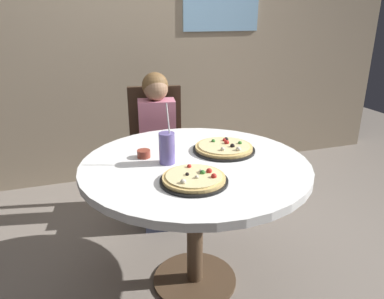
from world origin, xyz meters
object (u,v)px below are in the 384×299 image
object	(u,v)px
pizza_veggie	(194,179)
dining_table	(195,180)
diner_child	(159,157)
sauce_bowl	(144,154)
chair_wooden	(157,143)
soda_cup	(167,148)
pizza_cheese	(224,148)

from	to	relation	value
pizza_veggie	dining_table	bearing A→B (deg)	69.79
diner_child	sauce_bowl	size ratio (longest dim) A/B	15.46
diner_child	sauce_bowl	bearing A→B (deg)	-109.74
chair_wooden	soda_cup	world-z (taller)	soda_cup
pizza_veggie	sauce_bowl	world-z (taller)	pizza_veggie
pizza_cheese	sauce_bowl	distance (m)	0.44
chair_wooden	pizza_cheese	distance (m)	0.90
soda_cup	sauce_bowl	size ratio (longest dim) A/B	4.38
diner_child	pizza_cheese	xyz separation A→B (m)	(0.22, -0.67, 0.28)
dining_table	chair_wooden	distance (m)	0.96
chair_wooden	soda_cup	size ratio (longest dim) A/B	3.10
chair_wooden	soda_cup	bearing A→B (deg)	-99.55
pizza_veggie	pizza_cheese	distance (m)	0.43
dining_table	pizza_veggie	size ratio (longest dim) A/B	3.77
dining_table	sauce_bowl	distance (m)	0.30
diner_child	soda_cup	xyz separation A→B (m)	(-0.13, -0.74, 0.35)
diner_child	soda_cup	distance (m)	0.82
dining_table	pizza_cheese	xyz separation A→B (m)	(0.20, 0.10, 0.12)
pizza_veggie	soda_cup	xyz separation A→B (m)	(-0.06, 0.26, 0.06)
dining_table	soda_cup	world-z (taller)	soda_cup
dining_table	diner_child	world-z (taller)	diner_child
pizza_veggie	diner_child	bearing A→B (deg)	85.99
dining_table	pizza_veggie	xyz separation A→B (m)	(-0.08, -0.22, 0.12)
chair_wooden	pizza_cheese	xyz separation A→B (m)	(0.19, -0.85, 0.24)
chair_wooden	sauce_bowl	distance (m)	0.87
soda_cup	sauce_bowl	world-z (taller)	soda_cup
dining_table	diner_child	xyz separation A→B (m)	(-0.01, 0.77, -0.16)
sauce_bowl	pizza_cheese	bearing A→B (deg)	-5.86
pizza_cheese	soda_cup	world-z (taller)	soda_cup
diner_child	pizza_veggie	distance (m)	1.03
dining_table	soda_cup	size ratio (longest dim) A/B	3.83
chair_wooden	diner_child	xyz separation A→B (m)	(-0.03, -0.18, -0.05)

